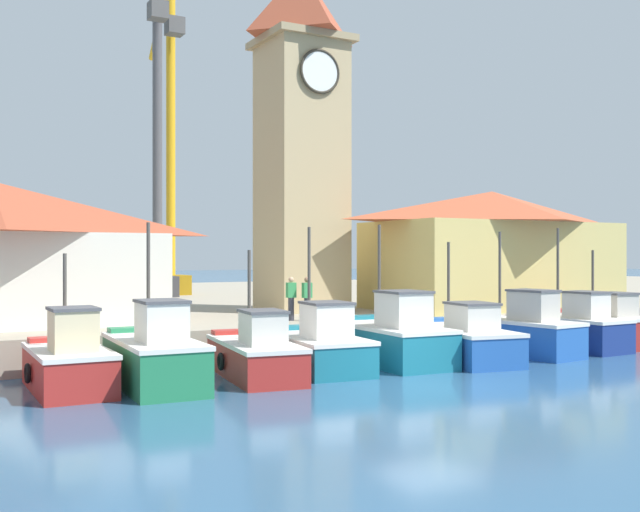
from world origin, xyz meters
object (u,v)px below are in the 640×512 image
fishing_boat_mid_right (390,338)px  dock_worker_near_tower (307,298)px  fishing_boat_far_right (570,329)px  fishing_boat_mid_left (255,354)px  fishing_boat_end_right (603,326)px  fishing_boat_right_inner (459,340)px  dock_worker_along_quay (291,298)px  fishing_boat_right_outer (515,332)px  fishing_boat_left_outer (68,363)px  warehouse_right (492,248)px  clock_tower (301,129)px  fishing_boat_left_inner (154,356)px  port_crane_far (170,172)px  fishing_boat_center (317,347)px  port_crane_near (157,167)px

fishing_boat_mid_right → dock_worker_near_tower: 4.36m
fishing_boat_mid_right → fishing_boat_far_right: size_ratio=1.15×
fishing_boat_mid_left → fishing_boat_end_right: fishing_boat_end_right is taller
fishing_boat_right_inner → dock_worker_along_quay: (-3.73, 5.10, 1.25)m
dock_worker_near_tower → fishing_boat_mid_right: bearing=-77.6°
fishing_boat_right_outer → fishing_boat_left_outer: bearing=179.7°
warehouse_right → dock_worker_along_quay: (-11.23, -1.68, -1.90)m
clock_tower → warehouse_right: (8.63, -2.52, -5.19)m
fishing_boat_left_inner → port_crane_far: port_crane_far is taller
fishing_boat_center → fishing_boat_right_inner: fishing_boat_center is taller
fishing_boat_right_inner → fishing_boat_left_inner: bearing=-179.9°
fishing_boat_left_outer → fishing_boat_right_outer: 15.37m
warehouse_right → fishing_boat_right_outer: bearing=-126.0°
fishing_boat_left_outer → port_crane_near: (9.09, 22.73, 7.93)m
fishing_boat_mid_right → port_crane_near: port_crane_near is taller
fishing_boat_left_outer → dock_worker_along_quay: bearing=27.9°
fishing_boat_left_inner → fishing_boat_mid_right: fishing_boat_mid_right is taller
fishing_boat_left_outer → dock_worker_along_quay: (8.77, 4.64, 1.21)m
fishing_boat_right_inner → fishing_boat_end_right: 7.62m
fishing_boat_left_outer → fishing_boat_far_right: 18.14m
fishing_boat_left_inner → fishing_boat_center: 5.22m
fishing_boat_mid_right → clock_tower: clock_tower is taller
fishing_boat_center → fishing_boat_far_right: fishing_boat_far_right is taller
fishing_boat_right_inner → fishing_boat_end_right: fishing_boat_right_inner is taller
fishing_boat_left_outer → fishing_boat_left_inner: (2.13, -0.47, 0.08)m
fishing_boat_right_inner → warehouse_right: 10.58m
fishing_boat_far_right → clock_tower: (-6.77, 8.91, 8.27)m
clock_tower → port_crane_far: bearing=93.5°
port_crane_near → dock_worker_along_quay: bearing=-91.0°
fishing_boat_mid_left → clock_tower: bearing=55.8°
fishing_boat_far_right → dock_worker_along_quay: (-9.37, 4.71, 1.18)m
fishing_boat_left_outer → warehouse_right: bearing=17.5°
clock_tower → dock_worker_near_tower: clock_tower is taller
fishing_boat_mid_right → fishing_boat_end_right: (9.96, -0.04, -0.07)m
warehouse_right → dock_worker_near_tower: warehouse_right is taller
fishing_boat_mid_left → fishing_boat_center: (2.19, 0.30, 0.04)m
warehouse_right → dock_worker_along_quay: bearing=-171.5°
port_crane_far → dock_worker_near_tower: 21.36m
fishing_boat_right_inner → warehouse_right: size_ratio=0.48×
fishing_boat_left_inner → fishing_boat_right_inner: (10.38, 0.01, -0.12)m
fishing_boat_left_inner → fishing_boat_mid_left: (3.01, 0.14, -0.14)m
fishing_boat_left_inner → port_crane_near: bearing=73.3°
fishing_boat_center → fishing_boat_far_right: (10.82, -0.04, 0.05)m
port_crane_near → fishing_boat_left_outer: bearing=-111.8°
warehouse_right → port_crane_far: port_crane_far is taller
fishing_boat_right_outer → dock_worker_near_tower: bearing=144.8°
fishing_boat_mid_left → fishing_boat_right_outer: (10.24, 0.26, 0.12)m
fishing_boat_mid_left → fishing_boat_left_inner: bearing=-177.4°
fishing_boat_left_inner → fishing_boat_right_inner: 10.38m
fishing_boat_right_outer → fishing_boat_far_right: fishing_boat_far_right is taller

